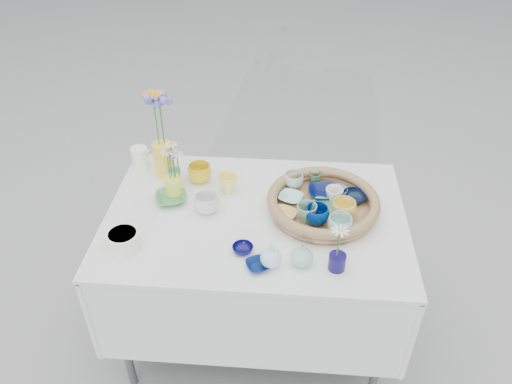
# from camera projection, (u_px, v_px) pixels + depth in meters

# --- Properties ---
(ground) EXTENTS (80.00, 80.00, 0.00)m
(ground) POSITION_uv_depth(u_px,v_px,m) (256.00, 330.00, 2.56)
(ground) COLOR gray
(display_table) EXTENTS (1.26, 0.86, 0.77)m
(display_table) POSITION_uv_depth(u_px,v_px,m) (256.00, 330.00, 2.56)
(display_table) COLOR white
(display_table) RESTS_ON ground
(wicker_tray) EXTENTS (0.47, 0.47, 0.08)m
(wicker_tray) POSITION_uv_depth(u_px,v_px,m) (323.00, 203.00, 2.10)
(wicker_tray) COLOR #8B623F
(wicker_tray) RESTS_ON display_table
(tray_ceramic_0) EXTENTS (0.15, 0.15, 0.03)m
(tray_ceramic_0) POSITION_uv_depth(u_px,v_px,m) (323.00, 193.00, 2.16)
(tray_ceramic_0) COLOR #051041
(tray_ceramic_0) RESTS_ON wicker_tray
(tray_ceramic_1) EXTENTS (0.13, 0.13, 0.03)m
(tray_ceramic_1) POSITION_uv_depth(u_px,v_px,m) (354.00, 197.00, 2.14)
(tray_ceramic_1) COLOR black
(tray_ceramic_1) RESTS_ON wicker_tray
(tray_ceramic_2) EXTENTS (0.13, 0.13, 0.08)m
(tray_ceramic_2) POSITION_uv_depth(u_px,v_px,m) (344.00, 210.00, 2.03)
(tray_ceramic_2) COLOR #F4D350
(tray_ceramic_2) RESTS_ON wicker_tray
(tray_ceramic_3) EXTENTS (0.14, 0.14, 0.03)m
(tray_ceramic_3) POSITION_uv_depth(u_px,v_px,m) (323.00, 207.00, 2.09)
(tray_ceramic_3) COLOR #509E75
(tray_ceramic_3) RESTS_ON wicker_tray
(tray_ceramic_4) EXTENTS (0.10, 0.10, 0.08)m
(tray_ceramic_4) POSITION_uv_depth(u_px,v_px,m) (307.00, 213.00, 2.02)
(tray_ceramic_4) COLOR #74A97C
(tray_ceramic_4) RESTS_ON wicker_tray
(tray_ceramic_5) EXTENTS (0.13, 0.13, 0.02)m
(tray_ceramic_5) POSITION_uv_depth(u_px,v_px,m) (291.00, 198.00, 2.14)
(tray_ceramic_5) COLOR #9EDDCF
(tray_ceramic_5) RESTS_ON wicker_tray
(tray_ceramic_6) EXTENTS (0.11, 0.11, 0.07)m
(tray_ceramic_6) POSITION_uv_depth(u_px,v_px,m) (294.00, 180.00, 2.21)
(tray_ceramic_6) COLOR #ABD0C4
(tray_ceramic_6) RESTS_ON wicker_tray
(tray_ceramic_7) EXTENTS (0.08, 0.08, 0.07)m
(tray_ceramic_7) POSITION_uv_depth(u_px,v_px,m) (334.00, 195.00, 2.12)
(tray_ceramic_7) COLOR white
(tray_ceramic_7) RESTS_ON wicker_tray
(tray_ceramic_8) EXTENTS (0.10, 0.10, 0.03)m
(tray_ceramic_8) POSITION_uv_depth(u_px,v_px,m) (337.00, 191.00, 2.18)
(tray_ceramic_8) COLOR #9CC0FA
(tray_ceramic_8) RESTS_ON wicker_tray
(tray_ceramic_9) EXTENTS (0.12, 0.12, 0.08)m
(tray_ceramic_9) POSITION_uv_depth(u_px,v_px,m) (317.00, 215.00, 2.01)
(tray_ceramic_9) COLOR navy
(tray_ceramic_9) RESTS_ON wicker_tray
(tray_ceramic_10) EXTENTS (0.14, 0.14, 0.03)m
(tray_ceramic_10) POSITION_uv_depth(u_px,v_px,m) (284.00, 215.00, 2.05)
(tray_ceramic_10) COLOR #FFC56D
(tray_ceramic_10) RESTS_ON wicker_tray
(tray_ceramic_11) EXTENTS (0.12, 0.12, 0.08)m
(tray_ceramic_11) POSITION_uv_depth(u_px,v_px,m) (340.00, 225.00, 1.96)
(tray_ceramic_11) COLOR #9CD5C5
(tray_ceramic_11) RESTS_ON wicker_tray
(tray_ceramic_12) EXTENTS (0.06, 0.06, 0.05)m
(tray_ceramic_12) POSITION_uv_depth(u_px,v_px,m) (315.00, 178.00, 2.24)
(tray_ceramic_12) COLOR #3C6E4A
(tray_ceramic_12) RESTS_ON wicker_tray
(loose_ceramic_0) EXTENTS (0.13, 0.13, 0.08)m
(loose_ceramic_0) POSITION_uv_depth(u_px,v_px,m) (200.00, 173.00, 2.27)
(loose_ceramic_0) COLOR gold
(loose_ceramic_0) RESTS_ON display_table
(loose_ceramic_1) EXTENTS (0.11, 0.11, 0.08)m
(loose_ceramic_1) POSITION_uv_depth(u_px,v_px,m) (228.00, 183.00, 2.21)
(loose_ceramic_1) COLOR #FFFB75
(loose_ceramic_1) RESTS_ON display_table
(loose_ceramic_2) EXTENTS (0.17, 0.17, 0.03)m
(loose_ceramic_2) POSITION_uv_depth(u_px,v_px,m) (171.00, 198.00, 2.16)
(loose_ceramic_2) COLOR #489754
(loose_ceramic_2) RESTS_ON display_table
(loose_ceramic_3) EXTENTS (0.12, 0.12, 0.08)m
(loose_ceramic_3) POSITION_uv_depth(u_px,v_px,m) (207.00, 203.00, 2.09)
(loose_ceramic_3) COLOR silver
(loose_ceramic_3) RESTS_ON display_table
(loose_ceramic_4) EXTENTS (0.10, 0.10, 0.03)m
(loose_ceramic_4) POSITION_uv_depth(u_px,v_px,m) (243.00, 249.00, 1.91)
(loose_ceramic_4) COLOR #070646
(loose_ceramic_4) RESTS_ON display_table
(loose_ceramic_5) EXTENTS (0.09, 0.09, 0.06)m
(loose_ceramic_5) POSITION_uv_depth(u_px,v_px,m) (174.00, 175.00, 2.28)
(loose_ceramic_5) COLOR #80C5AB
(loose_ceramic_5) RESTS_ON display_table
(loose_ceramic_6) EXTENTS (0.12, 0.12, 0.02)m
(loose_ceramic_6) POSITION_uv_depth(u_px,v_px,m) (258.00, 265.00, 1.85)
(loose_ceramic_6) COLOR #071C50
(loose_ceramic_6) RESTS_ON display_table
(fluted_bowl) EXTENTS (0.14, 0.14, 0.07)m
(fluted_bowl) POSITION_uv_depth(u_px,v_px,m) (123.00, 240.00, 1.92)
(fluted_bowl) COLOR white
(fluted_bowl) RESTS_ON display_table
(bud_vase_paleblue) EXTENTS (0.08, 0.08, 0.12)m
(bud_vase_paleblue) POSITION_uv_depth(u_px,v_px,m) (271.00, 254.00, 1.82)
(bud_vase_paleblue) COLOR #C7E8F4
(bud_vase_paleblue) RESTS_ON display_table
(bud_vase_seafoam) EXTENTS (0.11, 0.11, 0.09)m
(bud_vase_seafoam) POSITION_uv_depth(u_px,v_px,m) (302.00, 255.00, 1.84)
(bud_vase_seafoam) COLOR #91CDB1
(bud_vase_seafoam) RESTS_ON display_table
(bud_vase_cobalt) EXTENTS (0.07, 0.07, 0.06)m
(bud_vase_cobalt) POSITION_uv_depth(u_px,v_px,m) (337.00, 262.00, 1.83)
(bud_vase_cobalt) COLOR #120B47
(bud_vase_cobalt) RESTS_ON display_table
(single_daisy) EXTENTS (0.08, 0.08, 0.14)m
(single_daisy) POSITION_uv_depth(u_px,v_px,m) (338.00, 243.00, 1.77)
(single_daisy) COLOR white
(single_daisy) RESTS_ON bud_vase_cobalt
(tall_vase_yellow) EXTENTS (0.11, 0.11, 0.16)m
(tall_vase_yellow) POSITION_uv_depth(u_px,v_px,m) (163.00, 159.00, 2.29)
(tall_vase_yellow) COLOR yellow
(tall_vase_yellow) RESTS_ON display_table
(gerbera) EXTENTS (0.11, 0.11, 0.27)m
(gerbera) POSITION_uv_depth(u_px,v_px,m) (156.00, 120.00, 2.16)
(gerbera) COLOR orange
(gerbera) RESTS_ON tall_vase_yellow
(hydrangea) EXTENTS (0.10, 0.10, 0.30)m
(hydrangea) POSITION_uv_depth(u_px,v_px,m) (162.00, 123.00, 2.18)
(hydrangea) COLOR #484FB5
(hydrangea) RESTS_ON tall_vase_yellow
(white_pitcher) EXTENTS (0.13, 0.11, 0.11)m
(white_pitcher) POSITION_uv_depth(u_px,v_px,m) (140.00, 158.00, 2.35)
(white_pitcher) COLOR white
(white_pitcher) RESTS_ON display_table
(daisy_cup) EXTENTS (0.10, 0.10, 0.08)m
(daisy_cup) POSITION_uv_depth(u_px,v_px,m) (174.00, 186.00, 2.19)
(daisy_cup) COLOR #FAF850
(daisy_cup) RESTS_ON display_table
(daisy_posy) EXTENTS (0.10, 0.10, 0.17)m
(daisy_posy) POSITION_uv_depth(u_px,v_px,m) (173.00, 161.00, 2.12)
(daisy_posy) COLOR white
(daisy_posy) RESTS_ON daisy_cup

